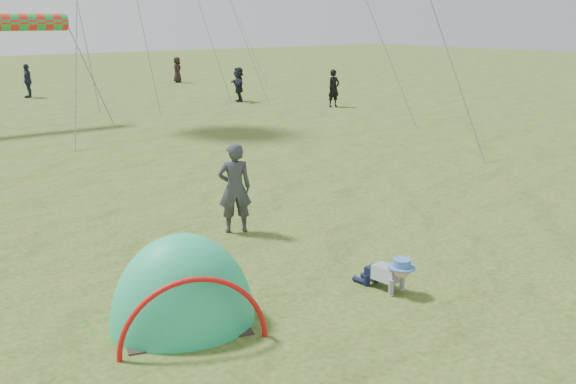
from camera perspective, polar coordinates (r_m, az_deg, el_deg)
ground at (r=9.93m, az=9.10°, el=-8.54°), size 140.00×140.00×0.00m
crawling_toddler at (r=9.78m, az=9.03°, el=-7.10°), size 0.61×0.80×0.57m
popup_tent at (r=8.90m, az=-9.25°, el=-11.46°), size 2.33×2.11×2.51m
standing_adult at (r=12.14m, az=-4.76°, el=0.36°), size 0.75×0.64×1.74m
crowd_person_5 at (r=31.93m, az=-4.41°, el=9.51°), size 1.04×1.63×1.68m
crowd_person_6 at (r=30.01m, az=4.09°, el=9.19°), size 0.63×0.42×1.71m
crowd_person_8 at (r=36.08m, az=-22.14°, el=9.14°), size 0.87×1.08×1.72m
crowd_person_10 at (r=42.23m, az=-9.82°, el=10.66°), size 0.73×0.91×1.61m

